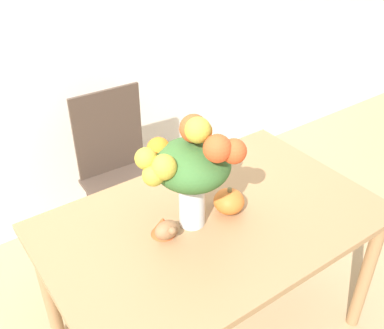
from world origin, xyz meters
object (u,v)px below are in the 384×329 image
object	(u,v)px
flower_vase	(191,165)
turkey_figurine	(165,228)
dining_chair_near_window	(122,175)
pumpkin	(230,202)

from	to	relation	value
flower_vase	turkey_figurine	bearing A→B (deg)	176.36
dining_chair_near_window	pumpkin	bearing A→B (deg)	-81.17
pumpkin	turkey_figurine	size ratio (longest dim) A/B	0.98
turkey_figurine	dining_chair_near_window	bearing A→B (deg)	75.64
pumpkin	dining_chair_near_window	size ratio (longest dim) A/B	0.13
pumpkin	dining_chair_near_window	xyz separation A→B (m)	(-0.10, 0.81, -0.29)
pumpkin	dining_chair_near_window	world-z (taller)	dining_chair_near_window
turkey_figurine	dining_chair_near_window	size ratio (longest dim) A/B	0.14
dining_chair_near_window	turkey_figurine	bearing A→B (deg)	-102.47
pumpkin	dining_chair_near_window	bearing A→B (deg)	96.94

